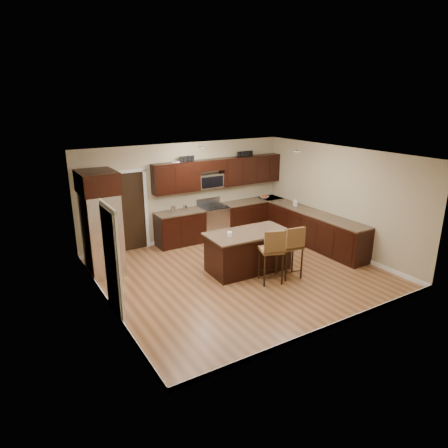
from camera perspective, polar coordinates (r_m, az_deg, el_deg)
floor at (r=9.22m, az=2.33°, el=-7.03°), size 6.00×6.00×0.00m
ceiling at (r=8.45m, az=2.56°, el=9.82°), size 6.00×6.00×0.00m
wall_back at (r=11.06m, az=-5.48°, el=4.53°), size 6.00×0.00×6.00m
wall_left at (r=7.58m, az=-16.82°, el=-2.40°), size 0.00×5.50×5.50m
wall_right at (r=10.65m, az=16.05°, el=3.40°), size 0.00×5.50×5.50m
base_cabinets at (r=11.19m, az=6.41°, el=-0.07°), size 4.02×3.96×0.92m
upper_cabinets at (r=11.30m, az=-0.39°, el=7.43°), size 4.00×0.33×0.80m
range at (r=11.34m, az=-1.60°, el=0.34°), size 0.76×0.64×1.11m
microwave at (r=11.18m, az=-2.04°, el=6.16°), size 0.76×0.31×0.40m
doorway at (r=10.54m, az=-13.48°, el=1.65°), size 0.85×0.03×2.06m
pantry_door at (r=7.43m, az=-15.84°, el=-5.45°), size 0.03×0.80×2.04m
letter_decor at (r=11.16m, az=-1.03°, el=9.66°), size 2.20×0.03×0.15m
island at (r=9.25m, az=3.44°, el=-4.08°), size 1.96×1.08×0.92m
stool_mid at (r=8.51m, az=6.93°, el=-3.71°), size 0.59×0.59×1.23m
stool_right at (r=8.84m, az=9.69°, el=-3.11°), size 0.52×0.52×1.21m
refrigerator at (r=9.25m, az=-17.16°, el=0.22°), size 0.79×1.00×2.35m
floor_mat at (r=11.06m, az=2.80°, el=-2.68°), size 0.97×0.73×0.01m
fruit_bowl at (r=12.17m, az=5.81°, el=3.81°), size 0.34×0.34×0.06m
soap_bottle at (r=11.42m, az=10.14°, el=3.09°), size 0.13×0.13×0.22m
canister_tall at (r=10.66m, az=-7.27°, el=2.09°), size 0.12×0.12×0.18m
canister_short at (r=10.81m, az=-5.58°, el=2.29°), size 0.11×0.11×0.16m
island_jar at (r=8.80m, az=0.82°, el=-1.45°), size 0.10×0.10×0.10m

